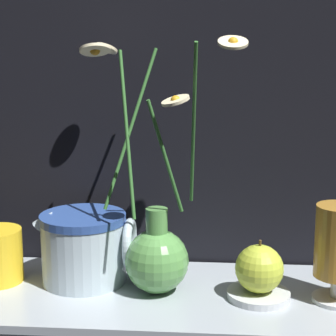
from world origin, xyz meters
TOP-DOWN VIEW (x-y plane):
  - ground_plane at (0.00, 0.00)m, footprint 6.00×6.00m
  - shelf at (0.00, 0.00)m, footprint 0.67×0.25m
  - vase_with_flowers at (-0.02, -0.00)m, footprint 0.23×0.16m
  - ceramic_pitcher at (-0.14, 0.03)m, footprint 0.16×0.13m
  - saucer_plate at (0.13, -0.01)m, footprint 0.09×0.09m
  - orange_fruit at (0.13, -0.01)m, footprint 0.07×0.07m

SIDE VIEW (x-z plane):
  - ground_plane at x=0.00m, z-range 0.00..0.00m
  - shelf at x=0.00m, z-range 0.00..0.01m
  - saucer_plate at x=0.13m, z-range 0.01..0.02m
  - orange_fruit at x=0.13m, z-range 0.02..0.10m
  - ceramic_pitcher at x=-0.14m, z-range 0.01..0.13m
  - vase_with_flowers at x=-0.02m, z-range -0.11..0.26m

